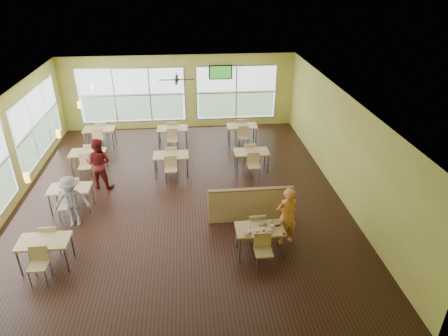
{
  "coord_description": "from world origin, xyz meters",
  "views": [
    {
      "loc": [
        0.35,
        -10.97,
        6.6
      ],
      "look_at": [
        1.34,
        -0.51,
        1.18
      ],
      "focal_mm": 32.0,
      "sensor_mm": 36.0,
      "label": 1
    }
  ],
  "objects": [
    {
      "name": "food_basket",
      "position": [
        2.43,
        -2.85,
        0.78
      ],
      "size": [
        0.26,
        0.26,
        0.06
      ],
      "color": "black",
      "rests_on": "main_table"
    },
    {
      "name": "pendant_lights",
      "position": [
        -3.2,
        0.68,
        2.45
      ],
      "size": [
        0.11,
        7.31,
        0.86
      ],
      "color": "#2D2119",
      "rests_on": "ceiling"
    },
    {
      "name": "dining_tables",
      "position": [
        -1.05,
        1.71,
        0.63
      ],
      "size": [
        6.92,
        8.72,
        0.87
      ],
      "color": "tan",
      "rests_on": "floor"
    },
    {
      "name": "half_wall_divider",
      "position": [
        2.0,
        -1.55,
        0.52
      ],
      "size": [
        2.4,
        0.14,
        1.04
      ],
      "color": "tan",
      "rests_on": "floor"
    },
    {
      "name": "cup_blue",
      "position": [
        1.71,
        -3.24,
        0.82
      ],
      "size": [
        0.09,
        0.09,
        0.34
      ],
      "color": "white",
      "rests_on": "main_table"
    },
    {
      "name": "man_plaid",
      "position": [
        2.74,
        -2.67,
        0.83
      ],
      "size": [
        0.68,
        0.52,
        1.65
      ],
      "primitive_type": "imported",
      "rotation": [
        0.0,
        0.0,
        3.37
      ],
      "color": "#FF5F1C",
      "rests_on": "floor"
    },
    {
      "name": "wrapper_mid",
      "position": [
        2.11,
        -2.84,
        0.78
      ],
      "size": [
        0.23,
        0.21,
        0.05
      ],
      "primitive_type": "ellipsoid",
      "rotation": [
        0.0,
        0.0,
        -0.05
      ],
      "color": "#9C804B",
      "rests_on": "main_table"
    },
    {
      "name": "wrapper_left",
      "position": [
        1.63,
        -3.25,
        0.77
      ],
      "size": [
        0.15,
        0.13,
        0.03
      ],
      "primitive_type": "ellipsoid",
      "rotation": [
        0.0,
        0.0,
        -0.05
      ],
      "color": "#9C804B",
      "rests_on": "main_table"
    },
    {
      "name": "main_table",
      "position": [
        2.0,
        -3.0,
        0.63
      ],
      "size": [
        1.22,
        1.52,
        0.87
      ],
      "color": "tan",
      "rests_on": "floor"
    },
    {
      "name": "cup_yellow",
      "position": [
        1.9,
        -3.21,
        0.81
      ],
      "size": [
        0.08,
        0.08,
        0.3
      ],
      "color": "white",
      "rests_on": "main_table"
    },
    {
      "name": "wrapper_right",
      "position": [
        2.21,
        -3.19,
        0.77
      ],
      "size": [
        0.2,
        0.19,
        0.04
      ],
      "primitive_type": "ellipsoid",
      "rotation": [
        0.0,
        0.0,
        0.33
      ],
      "color": "#9C804B",
      "rests_on": "main_table"
    },
    {
      "name": "cup_red_near",
      "position": [
        2.06,
        -3.17,
        0.81
      ],
      "size": [
        0.08,
        0.08,
        0.31
      ],
      "color": "white",
      "rests_on": "main_table"
    },
    {
      "name": "cup_red_far",
      "position": [
        2.3,
        -3.06,
        0.81
      ],
      "size": [
        0.09,
        0.09,
        0.32
      ],
      "color": "white",
      "rests_on": "main_table"
    },
    {
      "name": "ketchup_cup",
      "position": [
        2.54,
        -3.3,
        0.76
      ],
      "size": [
        0.07,
        0.07,
        0.03
      ],
      "primitive_type": "cylinder",
      "color": "#B8000F",
      "rests_on": "main_table"
    },
    {
      "name": "room",
      "position": [
        0.0,
        0.0,
        1.6
      ],
      "size": [
        12.0,
        12.04,
        3.2
      ],
      "color": "black",
      "rests_on": "ground"
    },
    {
      "name": "window_bays",
      "position": [
        -2.65,
        3.08,
        1.48
      ],
      "size": [
        9.24,
        10.24,
        2.38
      ],
      "color": "white",
      "rests_on": "room"
    },
    {
      "name": "patron_maroon",
      "position": [
        -2.59,
        0.82,
        0.86
      ],
      "size": [
        0.96,
        0.82,
        1.71
      ],
      "primitive_type": "imported",
      "rotation": [
        0.0,
        0.0,
        2.92
      ],
      "color": "#5B1312",
      "rests_on": "floor"
    },
    {
      "name": "patron_grey",
      "position": [
        -2.95,
        -1.29,
        0.76
      ],
      "size": [
        1.06,
        0.7,
        1.52
      ],
      "primitive_type": "imported",
      "rotation": [
        0.0,
        0.0,
        0.14
      ],
      "color": "slate",
      "rests_on": "floor"
    },
    {
      "name": "ceiling_fan",
      "position": [
        -0.0,
        3.0,
        2.95
      ],
      "size": [
        1.25,
        1.25,
        0.29
      ],
      "color": "#2D2119",
      "rests_on": "ceiling"
    },
    {
      "name": "tv_backwall",
      "position": [
        1.8,
        5.9,
        2.45
      ],
      "size": [
        1.0,
        0.07,
        0.6
      ],
      "color": "black",
      "rests_on": "wall_back"
    }
  ]
}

